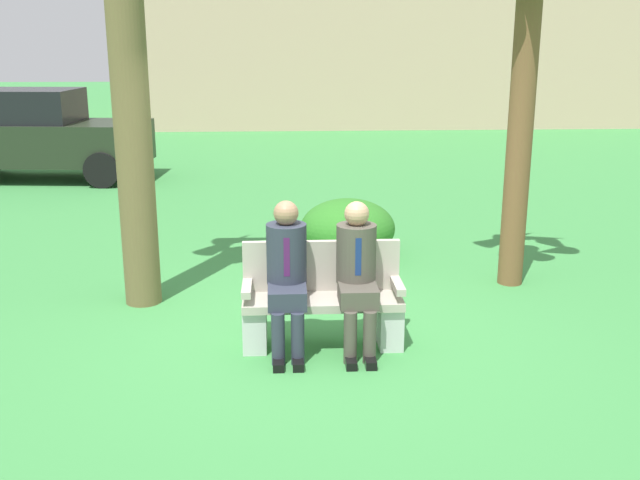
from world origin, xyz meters
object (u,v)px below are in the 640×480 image
seated_man_right (357,269)px  parked_car_near (39,135)px  park_bench (322,301)px  shrub_near_bench (348,228)px  seated_man_left (287,270)px

seated_man_right → parked_car_near: parked_car_near is taller
park_bench → shrub_near_bench: (0.46, 2.63, -0.04)m
park_bench → seated_man_right: size_ratio=1.07×
seated_man_right → shrub_near_bench: 2.78m
seated_man_left → parked_car_near: bearing=119.0°
park_bench → seated_man_right: seated_man_right is taller
seated_man_left → seated_man_right: size_ratio=1.01×
park_bench → shrub_near_bench: size_ratio=1.19×
seated_man_left → parked_car_near: 9.36m
seated_man_right → parked_car_near: size_ratio=0.32×
seated_man_left → shrub_near_bench: 2.88m
shrub_near_bench → parked_car_near: parked_car_near is taller
seated_man_right → parked_car_near: 9.66m
seated_man_left → shrub_near_bench: bearing=74.5°
seated_man_right → shrub_near_bench: size_ratio=1.11×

